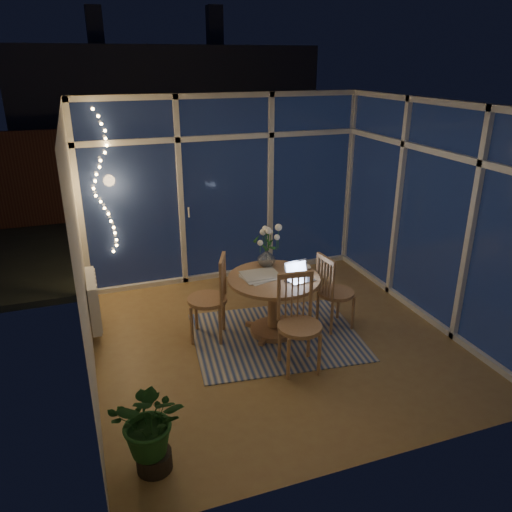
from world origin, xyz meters
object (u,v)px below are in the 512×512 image
dining_table (273,306)px  chair_front (300,325)px  chair_right (336,291)px  potted_plant (151,430)px  laptop (301,272)px  chair_left (207,298)px  flower_vase (266,258)px

dining_table → chair_front: bearing=-91.1°
chair_right → potted_plant: size_ratio=1.25×
laptop → chair_right: bearing=-0.8°
chair_left → chair_right: (1.49, -0.27, -0.03)m
dining_table → chair_front: size_ratio=1.02×
chair_left → laptop: 1.09m
chair_right → flower_vase: 0.91m
dining_table → laptop: size_ratio=3.63×
chair_front → laptop: chair_front is taller
chair_left → potted_plant: size_ratio=1.34×
chair_right → flower_vase: chair_right is taller
chair_left → flower_vase: (0.78, 0.18, 0.31)m
flower_vase → potted_plant: flower_vase is taller
chair_front → chair_left: bearing=134.7°
dining_table → chair_right: (0.75, -0.11, 0.12)m
chair_left → potted_plant: bearing=-4.4°
laptop → potted_plant: (-1.89, -1.46, -0.44)m
dining_table → potted_plant: 2.32m
chair_right → flower_vase: size_ratio=4.53×
laptop → potted_plant: size_ratio=0.38×
dining_table → chair_left: chair_left is taller
dining_table → chair_left: size_ratio=1.03×
chair_front → flower_vase: bearing=93.6°
chair_left → potted_plant: (-0.90, -1.80, -0.13)m
chair_left → chair_front: 1.17m
laptop → potted_plant: 2.43m
dining_table → chair_left: 0.77m
dining_table → chair_left: (-0.74, 0.16, 0.15)m
flower_vase → potted_plant: (-1.68, -1.97, -0.44)m
chair_front → laptop: (0.27, 0.58, 0.31)m
chair_left → flower_vase: bearing=125.0°
dining_table → chair_right: bearing=-8.6°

